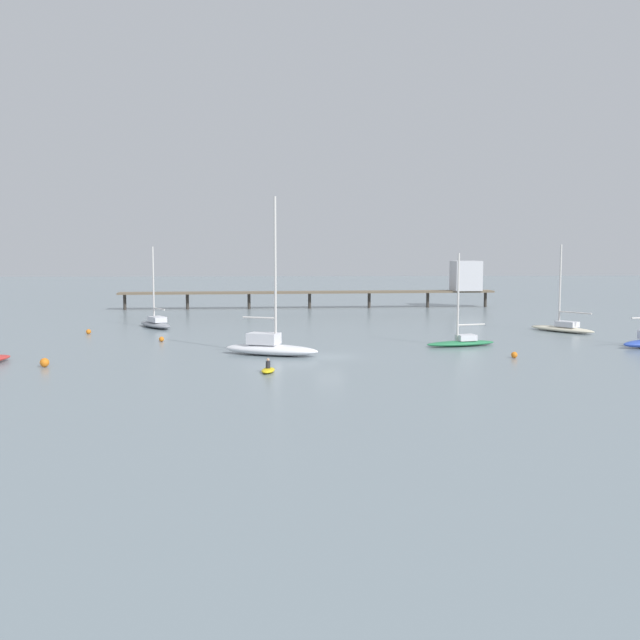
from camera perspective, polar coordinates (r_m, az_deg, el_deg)
ground_plane at (r=67.63m, az=0.78°, el=-2.82°), size 400.00×400.00×0.00m
pier at (r=124.58m, az=6.38°, el=2.86°), size 61.32×7.25×7.70m
sailboat_white at (r=68.78m, az=-3.84°, el=-1.97°), size 9.42×5.79×14.41m
sailboat_green at (r=76.32m, az=10.73°, el=-1.54°), size 7.66×3.73×9.30m
sailboat_gray at (r=94.62m, az=-12.41°, el=-0.19°), size 5.88×7.65×9.98m
sailboat_cream at (r=92.17m, az=18.00°, el=-0.49°), size 6.67×8.03×10.24m
dinghy_yellow at (r=59.23m, az=-3.98°, el=-3.80°), size 1.32×2.35×1.14m
mooring_buoy_mid at (r=89.44m, az=-17.22°, el=-0.85°), size 0.57×0.57×0.57m
mooring_buoy_far at (r=69.04m, az=14.58°, el=-2.59°), size 0.57×0.57×0.57m
mooring_buoy_outer at (r=65.83m, az=-20.24°, el=-3.06°), size 0.76×0.76×0.76m
mooring_buoy_near at (r=80.31m, az=-11.98°, el=-1.44°), size 0.53×0.53×0.53m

